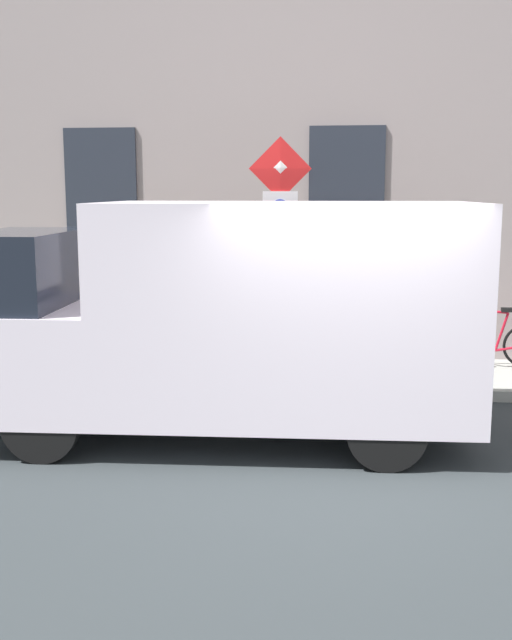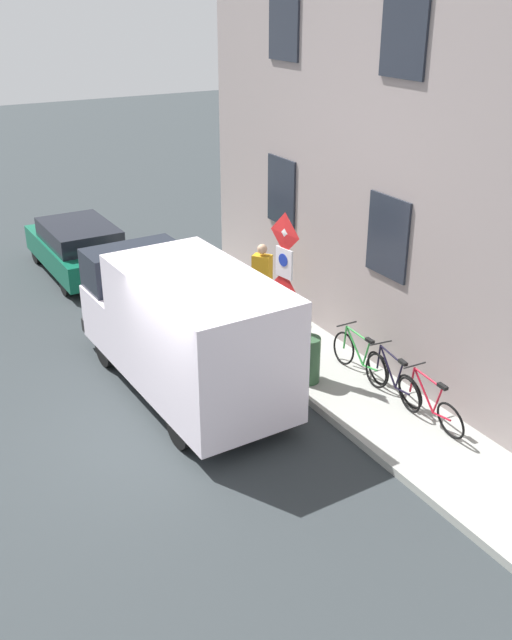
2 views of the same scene
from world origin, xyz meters
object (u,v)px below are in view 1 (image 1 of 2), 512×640
at_px(bicycle_green, 350,339).
at_px(pedestrian, 125,300).
at_px(sign_post_stacked, 280,233).
at_px(delivery_van, 231,314).
at_px(bicycle_red, 488,342).
at_px(litter_bin, 330,347).
at_px(bicycle_black, 418,340).

height_order(bicycle_green, pedestrian, pedestrian).
relative_size(sign_post_stacked, delivery_van, 0.56).
distance_m(bicycle_green, pedestrian, 3.29).
height_order(sign_post_stacked, bicycle_red, sign_post_stacked).
distance_m(sign_post_stacked, bicycle_green, 2.15).
bearing_deg(pedestrian, delivery_van, 178.29).
bearing_deg(bicycle_green, litter_bin, 74.92).
xyz_separation_m(bicycle_green, litter_bin, (-0.99, 0.27, 0.08)).
height_order(sign_post_stacked, litter_bin, sign_post_stacked).
xyz_separation_m(bicycle_black, bicycle_green, (-0.00, 0.97, 0.00)).
distance_m(pedestrian, litter_bin, 3.08).
height_order(sign_post_stacked, delivery_van, sign_post_stacked).
bearing_deg(bicycle_green, bicycle_red, -179.75).
xyz_separation_m(delivery_van, bicycle_red, (3.04, -3.23, -0.82)).
relative_size(bicycle_red, bicycle_black, 1.00).
bearing_deg(sign_post_stacked, delivery_van, 168.99).
xyz_separation_m(sign_post_stacked, pedestrian, (0.86, 2.30, -1.01)).
bearing_deg(litter_bin, pedestrian, 76.41).
bearing_deg(bicycle_black, bicycle_red, -173.29).
distance_m(bicycle_red, bicycle_black, 0.97).
distance_m(sign_post_stacked, bicycle_red, 3.46).
xyz_separation_m(bicycle_red, litter_bin, (-0.99, 2.21, 0.08)).
relative_size(delivery_van, bicycle_green, 3.16).
distance_m(bicycle_black, litter_bin, 1.59).
bearing_deg(delivery_van, bicycle_black, -128.92).
relative_size(delivery_van, pedestrian, 3.14).
xyz_separation_m(delivery_van, bicycle_black, (3.04, -2.27, -0.82)).
xyz_separation_m(bicycle_green, pedestrian, (-0.28, 3.23, 0.56)).
relative_size(bicycle_black, litter_bin, 1.90).
bearing_deg(bicycle_green, sign_post_stacked, 51.05).
relative_size(delivery_van, litter_bin, 6.00).
bearing_deg(bicycle_red, delivery_van, 45.73).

